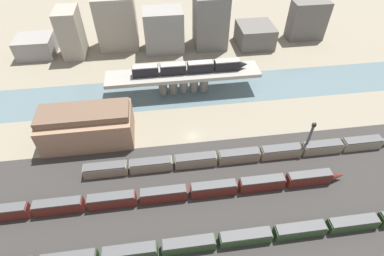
# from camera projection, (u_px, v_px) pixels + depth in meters

# --- Properties ---
(ground_plane) EXTENTS (400.00, 400.00, 0.00)m
(ground_plane) POSITION_uv_depth(u_px,v_px,m) (192.00, 136.00, 98.39)
(ground_plane) COLOR gray
(railbed_yard) EXTENTS (280.00, 42.00, 0.01)m
(railbed_yard) POSITION_uv_depth(u_px,v_px,m) (204.00, 199.00, 81.23)
(railbed_yard) COLOR #33302D
(railbed_yard) RESTS_ON ground
(river_water) EXTENTS (320.00, 19.69, 0.01)m
(river_water) POSITION_uv_depth(u_px,v_px,m) (184.00, 91.00, 116.02)
(river_water) COLOR slate
(river_water) RESTS_ON ground
(bridge) EXTENTS (57.00, 9.89, 8.59)m
(bridge) POSITION_uv_depth(u_px,v_px,m) (183.00, 77.00, 111.50)
(bridge) COLOR gray
(bridge) RESTS_ON ground
(train_on_bridge) EXTENTS (42.49, 3.18, 3.93)m
(train_on_bridge) POSITION_uv_depth(u_px,v_px,m) (190.00, 68.00, 108.97)
(train_on_bridge) COLOR black
(train_on_bridge) RESTS_ON bridge
(train_yard_near) EXTENTS (112.61, 2.90, 3.40)m
(train_yard_near) POSITION_uv_depth(u_px,v_px,m) (224.00, 240.00, 71.03)
(train_yard_near) COLOR #23381E
(train_yard_near) RESTS_ON ground
(train_yard_mid) EXTENTS (98.23, 2.81, 4.13)m
(train_yard_mid) POSITION_uv_depth(u_px,v_px,m) (168.00, 194.00, 79.88)
(train_yard_mid) COLOR #5B1E19
(train_yard_mid) RESTS_ON ground
(train_yard_far) EXTENTS (95.36, 3.15, 3.72)m
(train_yard_far) POSITION_uv_depth(u_px,v_px,m) (244.00, 155.00, 89.99)
(train_yard_far) COLOR gray
(train_yard_far) RESTS_ON ground
(warehouse_building) EXTENTS (27.95, 13.86, 11.96)m
(warehouse_building) POSITION_uv_depth(u_px,v_px,m) (87.00, 126.00, 93.73)
(warehouse_building) COLOR #937056
(warehouse_building) RESTS_ON ground
(signal_tower) EXTENTS (1.00, 0.79, 11.89)m
(signal_tower) POSITION_uv_depth(u_px,v_px,m) (309.00, 138.00, 89.48)
(signal_tower) COLOR #4C4C51
(signal_tower) RESTS_ON ground
(city_block_far_left) EXTENTS (15.59, 12.84, 8.48)m
(city_block_far_left) POSITION_uv_depth(u_px,v_px,m) (36.00, 46.00, 132.97)
(city_block_far_left) COLOR gray
(city_block_far_left) RESTS_ON ground
(city_block_left) EXTENTS (9.10, 12.98, 20.54)m
(city_block_left) POSITION_uv_depth(u_px,v_px,m) (71.00, 33.00, 129.17)
(city_block_left) COLOR gray
(city_block_left) RESTS_ON ground
(city_block_center) EXTENTS (17.37, 12.90, 23.47)m
(city_block_center) POSITION_uv_depth(u_px,v_px,m) (117.00, 22.00, 133.77)
(city_block_center) COLOR gray
(city_block_center) RESTS_ON ground
(city_block_right) EXTENTS (17.17, 12.45, 18.42)m
(city_block_right) POSITION_uv_depth(u_px,v_px,m) (164.00, 30.00, 133.33)
(city_block_right) COLOR gray
(city_block_right) RESTS_ON ground
(city_block_far_right) EXTENTS (14.46, 14.36, 23.60)m
(city_block_far_right) POSITION_uv_depth(u_px,v_px,m) (210.00, 21.00, 134.49)
(city_block_far_right) COLOR slate
(city_block_far_right) RESTS_ON ground
(city_block_tall) EXTENTS (16.02, 15.97, 9.49)m
(city_block_tall) POSITION_uv_depth(u_px,v_px,m) (255.00, 35.00, 139.70)
(city_block_tall) COLOR #605B56
(city_block_tall) RESTS_ON ground
(city_block_low) EXTENTS (17.11, 8.11, 17.67)m
(city_block_low) POSITION_uv_depth(u_px,v_px,m) (307.00, 20.00, 141.67)
(city_block_low) COLOR #605B56
(city_block_low) RESTS_ON ground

